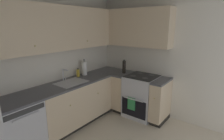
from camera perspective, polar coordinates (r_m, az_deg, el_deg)
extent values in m
cube|color=silver|center=(3.40, -21.78, 1.75)|extent=(3.76, 0.05, 2.50)
cube|color=silver|center=(3.82, 17.33, 3.39)|extent=(0.05, 3.24, 2.50)
cube|color=silver|center=(3.13, -27.75, -16.18)|extent=(0.60, 0.60, 0.85)
cube|color=#333333|center=(2.71, -25.87, -11.82)|extent=(0.55, 0.01, 0.07)
cube|color=silver|center=(2.73, -25.57, -13.25)|extent=(0.36, 0.02, 0.02)
cube|color=beige|center=(3.62, -11.87, -9.80)|extent=(1.58, 0.60, 0.76)
cube|color=black|center=(3.83, -11.85, -15.48)|extent=(1.58, 0.54, 0.09)
sphere|color=tan|center=(3.14, -13.07, -10.89)|extent=(0.02, 0.02, 0.02)
sphere|color=tan|center=(3.58, -4.45, -7.36)|extent=(0.02, 0.02, 0.02)
cube|color=#4C4C51|center=(3.48, -12.23, -3.85)|extent=(2.78, 0.60, 0.03)
cube|color=beige|center=(4.11, 3.74, -6.54)|extent=(0.60, 0.25, 0.76)
cube|color=black|center=(4.30, 3.88, -11.70)|extent=(0.54, 0.25, 0.09)
cube|color=beige|center=(3.73, 15.18, -9.24)|extent=(0.60, 0.23, 0.76)
cube|color=black|center=(3.94, 14.95, -14.75)|extent=(0.54, 0.23, 0.09)
sphere|color=tan|center=(3.41, 13.29, -8.82)|extent=(0.02, 0.02, 0.02)
cube|color=#4C4C51|center=(3.99, 3.83, -1.22)|extent=(0.60, 0.25, 0.03)
cube|color=#4C4C51|center=(3.60, 15.59, -3.44)|extent=(0.60, 0.23, 0.03)
cube|color=silver|center=(3.93, 9.36, -8.16)|extent=(0.64, 0.62, 0.88)
cube|color=black|center=(3.73, 6.83, -11.98)|extent=(0.02, 0.55, 0.37)
cube|color=silver|center=(3.63, 6.74, -9.20)|extent=(0.02, 0.43, 0.02)
cube|color=black|center=(3.78, 9.63, -1.89)|extent=(0.59, 0.60, 0.01)
cube|color=silver|center=(4.03, 11.72, 0.02)|extent=(0.03, 0.60, 0.15)
cylinder|color=#4C4C4C|center=(3.60, 10.49, -2.59)|extent=(0.11, 0.11, 0.01)
cylinder|color=#4C4C4C|center=(3.72, 6.76, -1.88)|extent=(0.11, 0.11, 0.01)
cylinder|color=#4C4C4C|center=(3.84, 12.42, -1.61)|extent=(0.11, 0.11, 0.01)
cylinder|color=#4C4C4C|center=(3.96, 8.86, -0.97)|extent=(0.11, 0.11, 0.01)
cube|color=#338C4C|center=(3.69, 6.15, -10.64)|extent=(0.02, 0.17, 0.26)
cube|color=beige|center=(3.33, -16.90, 12.58)|extent=(2.46, 0.32, 0.77)
sphere|color=tan|center=(2.91, -23.26, 7.05)|extent=(0.02, 0.02, 0.02)
sphere|color=tan|center=(3.56, -7.83, 9.16)|extent=(0.02, 0.02, 0.02)
cube|color=beige|center=(3.91, 6.63, 13.23)|extent=(0.32, 1.67, 0.77)
cube|color=#B7B7BC|center=(3.41, -12.80, -3.88)|extent=(0.55, 0.40, 0.01)
cube|color=gray|center=(3.42, -12.76, -4.66)|extent=(0.51, 0.36, 0.09)
cube|color=#99999E|center=(3.42, -12.77, -4.44)|extent=(0.02, 0.35, 0.06)
cylinder|color=silver|center=(3.55, -15.29, -1.44)|extent=(0.02, 0.02, 0.23)
cylinder|color=silver|center=(3.47, -14.64, 0.02)|extent=(0.02, 0.15, 0.02)
cylinder|color=silver|center=(3.60, -14.57, -2.56)|extent=(0.02, 0.02, 0.06)
cylinder|color=gold|center=(3.76, -10.77, -0.94)|extent=(0.07, 0.07, 0.15)
cylinder|color=#262626|center=(3.74, -10.83, 0.37)|extent=(0.03, 0.03, 0.03)
cylinder|color=white|center=(3.84, -8.80, 0.55)|extent=(0.11, 0.11, 0.29)
cylinder|color=#3F3F3F|center=(3.84, -8.81, 0.84)|extent=(0.02, 0.02, 0.35)
cylinder|color=black|center=(3.95, 3.87, 0.93)|extent=(0.07, 0.07, 0.27)
cylinder|color=black|center=(3.92, 3.90, 3.05)|extent=(0.04, 0.04, 0.02)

